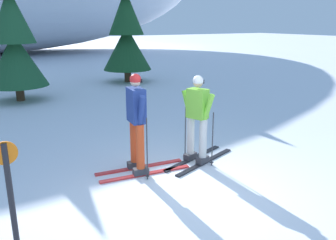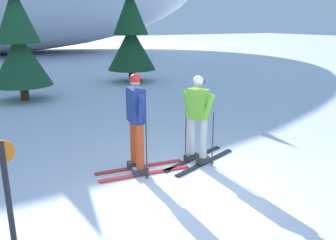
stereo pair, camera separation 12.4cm
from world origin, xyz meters
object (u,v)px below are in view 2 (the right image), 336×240
at_px(pine_tree_center_right, 18,37).
at_px(pine_tree_far_right, 131,29).
at_px(skier_navy_jacket, 137,122).
at_px(trail_marker_post, 7,190).
at_px(skier_lime_jacket, 198,119).

relative_size(pine_tree_center_right, pine_tree_far_right, 0.94).
xyz_separation_m(skier_navy_jacket, trail_marker_post, (-2.28, -1.40, -0.16)).
bearing_deg(trail_marker_post, skier_lime_jacket, 19.78).
xyz_separation_m(pine_tree_center_right, trail_marker_post, (-1.24, -9.04, -1.41)).
bearing_deg(pine_tree_far_right, skier_navy_jacket, -112.44).
distance_m(skier_lime_jacket, trail_marker_post, 3.73).
relative_size(skier_lime_jacket, pine_tree_center_right, 0.34).
relative_size(skier_navy_jacket, pine_tree_center_right, 0.35).
xyz_separation_m(skier_lime_jacket, pine_tree_center_right, (-2.26, 7.78, 1.32)).
bearing_deg(pine_tree_far_right, trail_marker_post, -119.68).
height_order(skier_navy_jacket, pine_tree_center_right, pine_tree_center_right).
relative_size(skier_lime_jacket, skier_navy_jacket, 0.98).
distance_m(pine_tree_far_right, trail_marker_post, 12.57).
relative_size(skier_navy_jacket, trail_marker_post, 1.29).
bearing_deg(skier_lime_jacket, pine_tree_far_right, 74.42).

